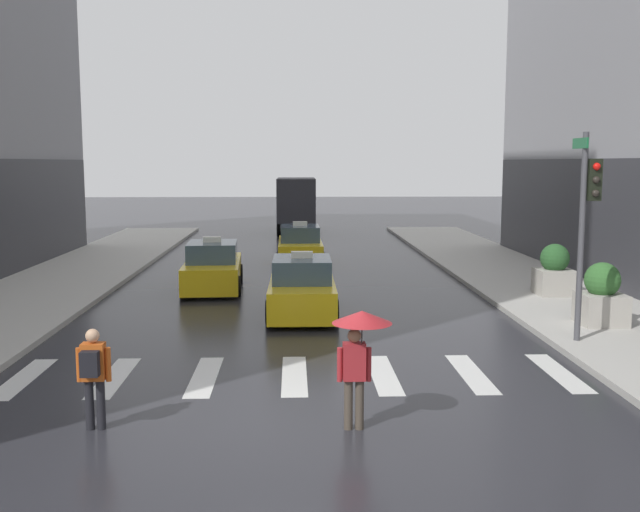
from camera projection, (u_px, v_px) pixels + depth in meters
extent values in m
plane|color=#26262B|center=(295.00, 430.00, 11.69)|extent=(160.00, 160.00, 0.00)
cube|color=silver|center=(23.00, 378.00, 14.46)|extent=(0.50, 2.80, 0.01)
cube|color=silver|center=(114.00, 377.00, 14.52)|extent=(0.50, 2.80, 0.01)
cube|color=silver|center=(205.00, 376.00, 14.59)|extent=(0.50, 2.80, 0.01)
cube|color=silver|center=(294.00, 375.00, 14.66)|extent=(0.50, 2.80, 0.01)
cube|color=silver|center=(383.00, 374.00, 14.73)|extent=(0.50, 2.80, 0.01)
cube|color=silver|center=(471.00, 373.00, 14.79)|extent=(0.50, 2.80, 0.01)
cube|color=silver|center=(558.00, 372.00, 14.86)|extent=(0.50, 2.80, 0.01)
cylinder|color=#47474C|center=(581.00, 238.00, 16.64)|extent=(0.14, 0.14, 4.80)
cube|color=black|center=(594.00, 180.00, 16.48)|extent=(0.30, 0.26, 0.95)
sphere|color=red|center=(597.00, 167.00, 16.31)|extent=(0.17, 0.17, 0.17)
sphere|color=#28231E|center=(596.00, 180.00, 16.34)|extent=(0.17, 0.17, 0.17)
sphere|color=#28231E|center=(595.00, 193.00, 16.38)|extent=(0.17, 0.17, 0.17)
cube|color=#196638|center=(580.00, 143.00, 16.55)|extent=(0.04, 0.84, 0.24)
cube|color=yellow|center=(302.00, 295.00, 20.53)|extent=(1.85, 4.52, 0.84)
cube|color=#384C5B|center=(302.00, 269.00, 20.33)|extent=(1.62, 2.12, 0.64)
cube|color=silver|center=(302.00, 255.00, 20.28)|extent=(0.60, 0.25, 0.18)
cylinder|color=black|center=(274.00, 294.00, 21.87)|extent=(0.23, 0.66, 0.66)
cylinder|color=black|center=(330.00, 294.00, 21.92)|extent=(0.23, 0.66, 0.66)
cylinder|color=black|center=(270.00, 313.00, 19.20)|extent=(0.23, 0.66, 0.66)
cylinder|color=black|center=(334.00, 312.00, 19.24)|extent=(0.23, 0.66, 0.66)
cube|color=#F2EAB2|center=(282.00, 280.00, 22.76)|extent=(0.20, 0.04, 0.14)
cube|color=#F2EAB2|center=(322.00, 280.00, 22.79)|extent=(0.20, 0.04, 0.14)
cube|color=yellow|center=(213.00, 273.00, 24.53)|extent=(2.01, 4.58, 0.84)
cube|color=#384C5B|center=(212.00, 252.00, 24.34)|extent=(1.70, 2.17, 0.64)
cube|color=silver|center=(212.00, 239.00, 24.29)|extent=(0.61, 0.27, 0.18)
cylinder|color=black|center=(191.00, 274.00, 25.82)|extent=(0.25, 0.67, 0.66)
cylinder|color=black|center=(240.00, 273.00, 25.97)|extent=(0.25, 0.67, 0.66)
cylinder|color=black|center=(183.00, 287.00, 23.15)|extent=(0.25, 0.67, 0.66)
cylinder|color=black|center=(237.00, 286.00, 23.30)|extent=(0.25, 0.67, 0.66)
cube|color=#F2EAB2|center=(199.00, 263.00, 26.72)|extent=(0.20, 0.05, 0.14)
cube|color=#F2EAB2|center=(234.00, 262.00, 26.82)|extent=(0.20, 0.05, 0.14)
cube|color=yellow|center=(300.00, 250.00, 30.84)|extent=(1.83, 4.51, 0.84)
cube|color=#384C5B|center=(300.00, 233.00, 30.65)|extent=(1.61, 2.11, 0.64)
cube|color=silver|center=(300.00, 224.00, 30.60)|extent=(0.60, 0.24, 0.18)
cylinder|color=black|center=(280.00, 252.00, 32.17)|extent=(0.22, 0.66, 0.66)
cylinder|color=black|center=(319.00, 252.00, 32.25)|extent=(0.22, 0.66, 0.66)
cylinder|color=black|center=(280.00, 260.00, 29.50)|extent=(0.22, 0.66, 0.66)
cylinder|color=black|center=(322.00, 260.00, 29.57)|extent=(0.22, 0.66, 0.66)
cube|color=#F2EAB2|center=(285.00, 244.00, 33.06)|extent=(0.20, 0.04, 0.14)
cube|color=#F2EAB2|center=(313.00, 243.00, 33.11)|extent=(0.20, 0.04, 0.14)
cube|color=#2D2D2D|center=(296.00, 223.00, 43.90)|extent=(1.84, 6.61, 0.40)
cube|color=silver|center=(296.00, 199.00, 47.01)|extent=(2.11, 1.81, 2.10)
cube|color=#384C5B|center=(296.00, 193.00, 47.88)|extent=(1.89, 0.05, 0.95)
cube|color=#2D2D33|center=(296.00, 200.00, 42.83)|extent=(2.23, 4.81, 2.50)
cylinder|color=black|center=(281.00, 222.00, 46.97)|extent=(0.29, 0.90, 0.90)
cylinder|color=black|center=(312.00, 222.00, 47.03)|extent=(0.29, 0.90, 0.90)
cylinder|color=black|center=(279.00, 228.00, 42.47)|extent=(0.29, 0.90, 0.90)
cylinder|color=black|center=(313.00, 228.00, 42.53)|extent=(0.29, 0.90, 0.90)
cylinder|color=#473D33|center=(348.00, 404.00, 11.66)|extent=(0.14, 0.14, 0.82)
cylinder|color=#473D33|center=(360.00, 404.00, 11.66)|extent=(0.14, 0.14, 0.82)
cube|color=maroon|center=(354.00, 361.00, 11.57)|extent=(0.36, 0.24, 0.60)
sphere|color=#9E7051|center=(354.00, 336.00, 11.51)|extent=(0.22, 0.22, 0.22)
cylinder|color=maroon|center=(340.00, 365.00, 11.57)|extent=(0.09, 0.09, 0.55)
cylinder|color=maroon|center=(369.00, 364.00, 11.58)|extent=(0.09, 0.09, 0.55)
cylinder|color=#4C4C4C|center=(362.00, 343.00, 11.53)|extent=(0.02, 0.02, 1.00)
cone|color=maroon|center=(362.00, 317.00, 11.48)|extent=(0.96, 0.96, 0.20)
cylinder|color=black|center=(90.00, 405.00, 11.65)|extent=(0.14, 0.14, 0.82)
cylinder|color=black|center=(101.00, 404.00, 11.66)|extent=(0.14, 0.14, 0.82)
cube|color=#BF5119|center=(93.00, 361.00, 11.56)|extent=(0.36, 0.24, 0.60)
sphere|color=tan|center=(92.00, 336.00, 11.51)|extent=(0.22, 0.22, 0.22)
cylinder|color=#BF5119|center=(79.00, 365.00, 11.56)|extent=(0.09, 0.09, 0.55)
cylinder|color=#BF5119|center=(108.00, 364.00, 11.58)|extent=(0.09, 0.09, 0.55)
cube|color=black|center=(90.00, 364.00, 11.34)|extent=(0.28, 0.18, 0.40)
cube|color=#A8A399|center=(601.00, 309.00, 18.57)|extent=(1.10, 1.10, 0.80)
sphere|color=#33662D|center=(602.00, 280.00, 18.48)|extent=(0.90, 0.90, 0.90)
cube|color=#A8A399|center=(554.00, 282.00, 22.78)|extent=(1.10, 1.10, 0.80)
sphere|color=#285628|center=(555.00, 258.00, 22.68)|extent=(0.90, 0.90, 0.90)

